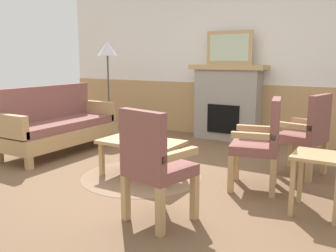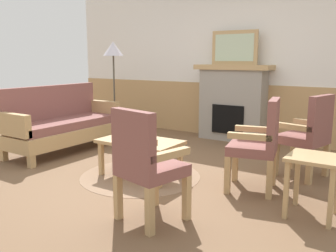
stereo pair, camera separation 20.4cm
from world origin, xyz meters
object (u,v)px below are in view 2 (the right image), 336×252
fireplace (233,102)px  side_table (314,169)px  armchair_by_window_left (260,141)px  armchair_front_left (145,161)px  couch (63,125)px  armchair_near_fireplace (309,133)px  framed_picture (234,48)px  floor_lamp_by_couch (113,55)px  book_on_table (135,139)px  coffee_table (140,145)px

fireplace → side_table: fireplace is taller
armchair_by_window_left → armchair_front_left: 1.37m
couch → armchair_near_fireplace: 3.46m
framed_picture → armchair_by_window_left: (1.23, -2.13, -1.02)m
armchair_front_left → floor_lamp_by_couch: 3.86m
armchair_by_window_left → book_on_table: bearing=-165.5°
framed_picture → armchair_by_window_left: 2.66m
fireplace → armchair_front_left: fireplace is taller
book_on_table → armchair_front_left: size_ratio=0.19×
coffee_table → framed_picture: bearing=87.6°
couch → armchair_by_window_left: (3.06, -0.03, 0.14)m
floor_lamp_by_couch → book_on_table: bearing=-43.1°
fireplace → armchair_near_fireplace: fireplace is taller
couch → armchair_near_fireplace: (3.39, 0.70, 0.14)m
coffee_table → side_table: 1.95m
framed_picture → armchair_near_fireplace: framed_picture is taller
book_on_table → floor_lamp_by_couch: 2.71m
armchair_near_fireplace → floor_lamp_by_couch: floor_lamp_by_couch is taller
armchair_front_left → armchair_by_window_left: bearing=67.0°
fireplace → armchair_by_window_left: fireplace is taller
armchair_by_window_left → armchair_near_fireplace: bearing=65.6°
framed_picture → side_table: bearing=-53.4°
framed_picture → couch: framed_picture is taller
coffee_table → armchair_near_fireplace: bearing=32.1°
coffee_table → armchair_near_fireplace: 1.96m
coffee_table → floor_lamp_by_couch: (-1.89, 1.68, 1.06)m
armchair_near_fireplace → armchair_by_window_left: 0.80m
couch → armchair_near_fireplace: size_ratio=1.84×
fireplace → armchair_by_window_left: 2.46m
framed_picture → coffee_table: (-0.10, -2.44, -1.17)m
armchair_near_fireplace → armchair_front_left: (-0.86, -1.99, 0.00)m
framed_picture → floor_lamp_by_couch: 2.13m
fireplace → floor_lamp_by_couch: floor_lamp_by_couch is taller
coffee_table → book_on_table: size_ratio=5.06×
framed_picture → armchair_front_left: (0.69, -3.39, -1.02)m
armchair_by_window_left → floor_lamp_by_couch: bearing=156.9°
coffee_table → fireplace: bearing=87.6°
armchair_near_fireplace → side_table: (0.29, -1.09, -0.10)m
couch → fireplace: bearing=48.9°
couch → side_table: couch is taller
couch → framed_picture: bearing=48.9°
coffee_table → armchair_by_window_left: 1.37m
book_on_table → armchair_by_window_left: bearing=14.5°
fireplace → coffee_table: 2.46m
armchair_front_left → fireplace: bearing=101.5°
armchair_near_fireplace → armchair_front_left: bearing=-113.5°
coffee_table → armchair_front_left: size_ratio=0.98×
coffee_table → armchair_by_window_left: size_ratio=0.98×
fireplace → framed_picture: size_ratio=1.62×
fireplace → armchair_near_fireplace: size_ratio=1.33×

